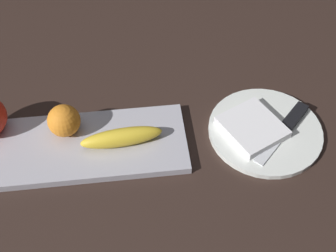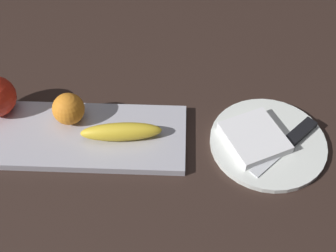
{
  "view_description": "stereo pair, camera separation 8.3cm",
  "coord_description": "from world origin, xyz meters",
  "px_view_note": "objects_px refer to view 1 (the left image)",
  "views": [
    {
      "loc": [
        -0.1,
        0.52,
        0.68
      ],
      "look_at": [
        -0.16,
        -0.01,
        0.05
      ],
      "focal_mm": 47.08,
      "sensor_mm": 36.0,
      "label": 1
    },
    {
      "loc": [
        -0.18,
        0.52,
        0.68
      ],
      "look_at": [
        -0.16,
        -0.01,
        0.05
      ],
      "focal_mm": 47.08,
      "sensor_mm": 36.0,
      "label": 2
    }
  ],
  "objects_px": {
    "banana": "(122,137)",
    "orange_near_apple": "(64,121)",
    "dinner_plate": "(265,131)",
    "folded_napkin": "(252,127)",
    "knife": "(289,123)",
    "fruit_tray": "(67,148)"
  },
  "relations": [
    {
      "from": "fruit_tray",
      "to": "orange_near_apple",
      "type": "height_order",
      "value": "orange_near_apple"
    },
    {
      "from": "fruit_tray",
      "to": "knife",
      "type": "relative_size",
      "value": 3.18
    },
    {
      "from": "dinner_plate",
      "to": "folded_napkin",
      "type": "relative_size",
      "value": 2.0
    },
    {
      "from": "banana",
      "to": "knife",
      "type": "height_order",
      "value": "banana"
    },
    {
      "from": "dinner_plate",
      "to": "fruit_tray",
      "type": "bearing_deg",
      "value": 0.0
    },
    {
      "from": "folded_napkin",
      "to": "banana",
      "type": "bearing_deg",
      "value": 1.66
    },
    {
      "from": "dinner_plate",
      "to": "folded_napkin",
      "type": "distance_m",
      "value": 0.03
    },
    {
      "from": "banana",
      "to": "knife",
      "type": "relative_size",
      "value": 1.08
    },
    {
      "from": "banana",
      "to": "folded_napkin",
      "type": "distance_m",
      "value": 0.25
    },
    {
      "from": "orange_near_apple",
      "to": "knife",
      "type": "distance_m",
      "value": 0.44
    },
    {
      "from": "banana",
      "to": "dinner_plate",
      "type": "height_order",
      "value": "banana"
    },
    {
      "from": "dinner_plate",
      "to": "knife",
      "type": "bearing_deg",
      "value": -175.01
    },
    {
      "from": "banana",
      "to": "knife",
      "type": "bearing_deg",
      "value": -3.35
    },
    {
      "from": "banana",
      "to": "orange_near_apple",
      "type": "bearing_deg",
      "value": 152.98
    },
    {
      "from": "fruit_tray",
      "to": "orange_near_apple",
      "type": "xyz_separation_m",
      "value": [
        0.0,
        -0.03,
        0.04
      ]
    },
    {
      "from": "orange_near_apple",
      "to": "dinner_plate",
      "type": "distance_m",
      "value": 0.39
    },
    {
      "from": "banana",
      "to": "knife",
      "type": "distance_m",
      "value": 0.33
    },
    {
      "from": "folded_napkin",
      "to": "fruit_tray",
      "type": "bearing_deg",
      "value": 0.0
    },
    {
      "from": "folded_napkin",
      "to": "knife",
      "type": "xyz_separation_m",
      "value": [
        -0.08,
        -0.0,
        -0.0
      ]
    },
    {
      "from": "fruit_tray",
      "to": "orange_near_apple",
      "type": "relative_size",
      "value": 7.26
    },
    {
      "from": "orange_near_apple",
      "to": "folded_napkin",
      "type": "distance_m",
      "value": 0.36
    },
    {
      "from": "orange_near_apple",
      "to": "knife",
      "type": "height_order",
      "value": "orange_near_apple"
    }
  ]
}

